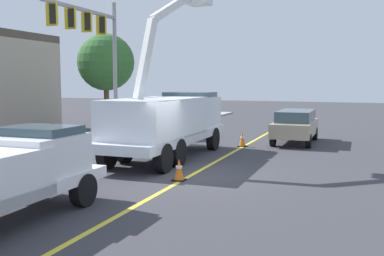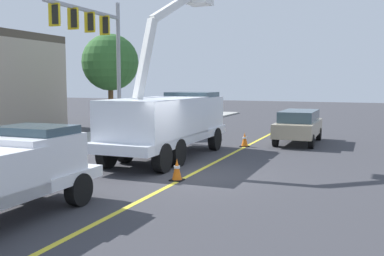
% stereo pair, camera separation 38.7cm
% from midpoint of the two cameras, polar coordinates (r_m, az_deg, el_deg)
% --- Properties ---
extents(ground, '(120.00, 120.00, 0.00)m').
position_cam_midpoint_polar(ground, '(15.23, -0.81, -6.06)').
color(ground, '#38383D').
extents(lane_centre_stripe, '(49.97, 2.09, 0.01)m').
position_cam_midpoint_polar(lane_centre_stripe, '(15.23, -0.81, -6.05)').
color(lane_centre_stripe, yellow).
rests_on(lane_centre_stripe, ground).
extents(utility_bucket_truck, '(8.29, 3.06, 7.62)m').
position_cam_midpoint_polar(utility_bucket_truck, '(18.57, -3.66, 1.15)').
color(utility_bucket_truck, white).
rests_on(utility_bucket_truck, ground).
extents(passing_minivan, '(4.87, 2.10, 1.69)m').
position_cam_midpoint_polar(passing_minivan, '(23.74, 12.65, 0.47)').
color(passing_minivan, tan).
rests_on(passing_minivan, ground).
extents(traffic_cone_mid_front, '(0.40, 0.40, 0.71)m').
position_cam_midpoint_polar(traffic_cone_mid_front, '(14.36, -2.45, -5.39)').
color(traffic_cone_mid_front, black).
rests_on(traffic_cone_mid_front, ground).
extents(traffic_cone_mid_rear, '(0.40, 0.40, 0.71)m').
position_cam_midpoint_polar(traffic_cone_mid_rear, '(22.02, 5.96, -1.47)').
color(traffic_cone_mid_rear, black).
rests_on(traffic_cone_mid_rear, ground).
extents(traffic_signal_mast, '(6.15, 0.72, 7.50)m').
position_cam_midpoint_polar(traffic_signal_mast, '(23.74, -12.89, 11.06)').
color(traffic_signal_mast, gray).
rests_on(traffic_signal_mast, ground).
extents(street_tree_right, '(3.51, 3.51, 6.14)m').
position_cam_midpoint_polar(street_tree_right, '(28.34, -11.35, 8.22)').
color(street_tree_right, brown).
rests_on(street_tree_right, ground).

